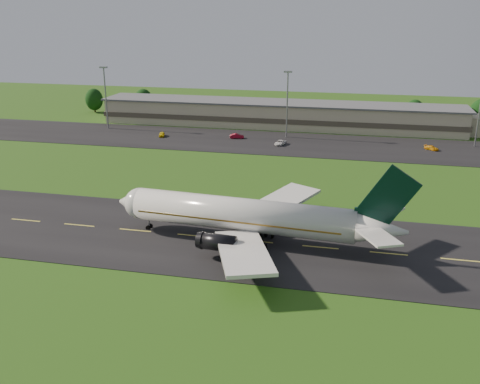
% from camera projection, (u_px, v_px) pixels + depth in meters
% --- Properties ---
extents(ground, '(360.00, 360.00, 0.00)m').
position_uv_depth(ground, '(194.00, 236.00, 93.45)').
color(ground, '#2A4E13').
rests_on(ground, ground).
extents(taxiway, '(220.00, 30.00, 0.10)m').
position_uv_depth(taxiway, '(194.00, 236.00, 93.43)').
color(taxiway, black).
rests_on(taxiway, ground).
extents(apron, '(260.00, 30.00, 0.10)m').
position_uv_depth(apron, '(266.00, 142.00, 159.93)').
color(apron, black).
rests_on(apron, ground).
extents(airliner, '(51.29, 42.07, 15.57)m').
position_uv_depth(airliner, '(247.00, 216.00, 89.92)').
color(airliner, silver).
rests_on(airliner, ground).
extents(terminal, '(145.00, 16.00, 8.40)m').
position_uv_depth(terminal, '(297.00, 115.00, 179.67)').
color(terminal, '#C0B293').
rests_on(terminal, ground).
extents(light_mast_west, '(2.40, 1.20, 20.35)m').
position_uv_depth(light_mast_west, '(105.00, 90.00, 174.69)').
color(light_mast_west, gray).
rests_on(light_mast_west, ground).
extents(light_mast_centre, '(2.40, 1.20, 20.35)m').
position_uv_depth(light_mast_centre, '(287.00, 96.00, 162.20)').
color(light_mast_centre, gray).
rests_on(light_mast_centre, ground).
extents(tree_line, '(193.84, 9.38, 10.19)m').
position_uv_depth(tree_line, '(366.00, 110.00, 184.22)').
color(tree_line, black).
rests_on(tree_line, ground).
extents(service_vehicle_a, '(2.68, 4.32, 1.37)m').
position_uv_depth(service_vehicle_a, '(162.00, 134.00, 166.85)').
color(service_vehicle_a, yellow).
rests_on(service_vehicle_a, apron).
extents(service_vehicle_b, '(4.56, 2.44, 1.43)m').
position_uv_depth(service_vehicle_b, '(237.00, 136.00, 164.41)').
color(service_vehicle_b, maroon).
rests_on(service_vehicle_b, apron).
extents(service_vehicle_c, '(3.31, 5.24, 1.35)m').
position_uv_depth(service_vehicle_c, '(280.00, 143.00, 156.47)').
color(service_vehicle_c, silver).
rests_on(service_vehicle_c, apron).
extents(service_vehicle_d, '(4.38, 3.78, 1.21)m').
position_uv_depth(service_vehicle_d, '(432.00, 148.00, 150.69)').
color(service_vehicle_d, orange).
rests_on(service_vehicle_d, apron).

